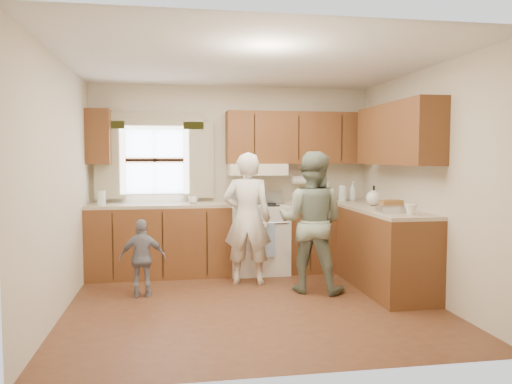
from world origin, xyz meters
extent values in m
plane|color=#4F2718|center=(0.00, 0.00, 0.00)|extent=(3.80, 3.80, 0.00)
plane|color=white|center=(0.00, 0.00, 2.50)|extent=(3.80, 3.80, 0.00)
plane|color=beige|center=(0.00, 1.75, 1.25)|extent=(3.80, 0.00, 3.80)
plane|color=beige|center=(0.00, -1.75, 1.25)|extent=(3.80, 0.00, 3.80)
plane|color=beige|center=(-1.90, 0.00, 1.25)|extent=(0.00, 3.50, 3.50)
plane|color=beige|center=(1.90, 0.00, 1.25)|extent=(0.00, 3.50, 3.50)
cube|color=#4C2810|center=(-0.99, 1.45, 0.45)|extent=(1.82, 0.60, 0.90)
cube|color=#4C2810|center=(1.29, 1.45, 0.45)|extent=(1.22, 0.60, 0.90)
cube|color=#462510|center=(1.60, 0.32, 0.45)|extent=(0.60, 1.65, 0.90)
cube|color=tan|center=(-0.99, 1.45, 0.92)|extent=(1.82, 0.60, 0.04)
cube|color=tan|center=(1.29, 1.45, 0.92)|extent=(1.22, 0.60, 0.04)
cube|color=tan|center=(1.60, 0.32, 0.92)|extent=(0.60, 1.65, 0.04)
cube|color=#4C2810|center=(0.90, 1.58, 1.80)|extent=(2.00, 0.33, 0.70)
cube|color=#462510|center=(-1.75, 1.58, 1.80)|extent=(0.30, 0.33, 0.70)
cube|color=#462510|center=(1.73, 0.32, 1.80)|extent=(0.33, 1.65, 0.70)
cube|color=beige|center=(0.30, 1.52, 1.38)|extent=(0.76, 0.45, 0.15)
cube|color=silver|center=(-1.05, 1.73, 1.50)|extent=(0.90, 0.03, 0.90)
cube|color=yellow|center=(-1.63, 1.68, 1.50)|extent=(0.40, 0.05, 1.02)
cube|color=yellow|center=(-0.47, 1.68, 1.50)|extent=(0.40, 0.05, 1.02)
cube|color=yellow|center=(-1.05, 1.68, 2.02)|extent=(1.30, 0.05, 0.22)
cylinder|color=white|center=(0.95, 1.65, 1.22)|extent=(0.27, 0.12, 0.12)
imported|color=silver|center=(-0.57, 1.38, 0.99)|extent=(0.13, 0.13, 0.09)
imported|color=silver|center=(1.62, 1.44, 1.07)|extent=(0.14, 0.14, 0.27)
imported|color=silver|center=(1.18, 1.23, 0.97)|extent=(0.25, 0.25, 0.05)
imported|color=silver|center=(1.63, -0.25, 1.00)|extent=(0.15, 0.15, 0.11)
cylinder|color=silver|center=(-1.71, 1.41, 1.03)|extent=(0.11, 0.11, 0.18)
cube|color=olive|center=(0.87, 1.25, 0.95)|extent=(0.24, 0.18, 0.02)
cube|color=yellow|center=(0.94, 1.37, 1.00)|extent=(0.21, 0.15, 0.12)
cylinder|color=silver|center=(1.25, 1.53, 1.07)|extent=(0.13, 0.13, 0.26)
cylinder|color=silver|center=(1.47, 1.42, 1.05)|extent=(0.11, 0.11, 0.22)
sphere|color=silver|center=(1.63, 0.74, 1.03)|extent=(0.19, 0.19, 0.19)
cube|color=olive|center=(1.65, 0.26, 1.00)|extent=(0.24, 0.13, 0.11)
cube|color=silver|center=(1.51, -0.02, 0.97)|extent=(0.28, 0.19, 0.06)
cube|color=silver|center=(0.30, 1.43, 0.45)|extent=(0.76, 0.64, 0.90)
cube|color=#B7B7BC|center=(0.30, 1.69, 0.99)|extent=(0.76, 0.10, 0.16)
cylinder|color=#B7B7BC|center=(0.30, 1.11, 0.70)|extent=(0.68, 0.03, 0.03)
cube|color=#5281C0|center=(0.35, 1.09, 0.48)|extent=(0.22, 0.02, 0.42)
cylinder|color=black|center=(0.12, 1.55, 0.91)|extent=(0.18, 0.18, 0.01)
cylinder|color=black|center=(0.48, 1.55, 0.91)|extent=(0.18, 0.18, 0.01)
cylinder|color=black|center=(0.12, 1.30, 0.91)|extent=(0.18, 0.18, 0.01)
cylinder|color=black|center=(0.48, 1.30, 0.91)|extent=(0.18, 0.18, 0.01)
imported|color=silver|center=(0.07, 0.85, 0.80)|extent=(0.66, 0.51, 1.60)
imported|color=#243E30|center=(0.74, 0.40, 0.80)|extent=(0.97, 0.90, 1.60)
imported|color=gray|center=(-1.15, 0.47, 0.43)|extent=(0.51, 0.22, 0.86)
camera|label=1|loc=(-0.81, -5.08, 1.54)|focal=35.00mm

